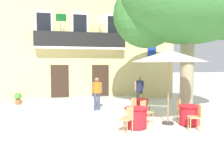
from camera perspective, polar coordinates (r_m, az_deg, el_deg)
The scene contains 18 objects.
ground_plane at distance 11.37m, azimuth 0.33°, elevation -7.19°, with size 120.00×120.00×0.00m, color silver.
building_facade at distance 17.94m, azimuth -8.11°, elevation 9.03°, with size 13.00×5.09×7.50m.
entrance_step_platform at distance 15.01m, azimuth -6.81°, elevation -3.91°, with size 6.73×2.12×0.25m, color silver.
plane_tree at distance 12.12m, azimuth 16.73°, elevation 16.95°, with size 6.37×5.59×6.96m.
cafe_table_near_tree at distance 9.86m, azimuth 17.49°, elevation -6.86°, with size 0.86×0.86×0.76m.
cafe_chair_near_tree_0 at distance 9.13m, azimuth 19.02°, elevation -6.91°, with size 0.51×0.51×0.91m.
cafe_chair_near_tree_1 at distance 10.50m, azimuth 15.68°, elevation -5.38°, with size 0.47×0.47×0.91m.
cafe_table_middle at distance 11.14m, azimuth 6.31°, elevation -5.40°, with size 0.86×0.86×0.76m.
cafe_chair_middle_0 at distance 11.84m, azimuth 7.26°, elevation -4.16°, with size 0.56×0.56×0.91m.
cafe_chair_middle_1 at distance 10.45m, azimuth 4.57°, elevation -5.28°, with size 0.56×0.56×0.91m.
cafe_table_front at distance 8.99m, azimuth 5.67°, elevation -7.75°, with size 0.86×0.86×0.76m.
cafe_chair_front_0 at distance 8.29m, azimuth 3.57°, elevation -7.80°, with size 0.56×0.56×0.91m.
cafe_chair_front_1 at distance 9.63m, azimuth 7.74°, elevation -6.13°, with size 0.56×0.56×0.91m.
cafe_umbrella at distance 9.64m, azimuth 13.03°, elevation 6.24°, with size 2.90×2.90×2.85m.
ground_planter_left at distance 15.28m, azimuth -20.94°, elevation -3.01°, with size 0.43×0.43×0.70m.
ground_planter_right at distance 15.76m, azimuth 6.76°, elevation -2.60°, with size 0.33×0.33×0.67m.
pedestrian_near_entrance at distance 13.15m, azimuth 6.36°, elevation -1.40°, with size 0.53×0.40×1.70m.
pedestrian_mid_plaza at distance 12.40m, azimuth -3.52°, elevation -1.82°, with size 0.53×0.40×1.67m.
Camera 1 is at (-2.72, -10.80, 2.28)m, focal length 39.51 mm.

